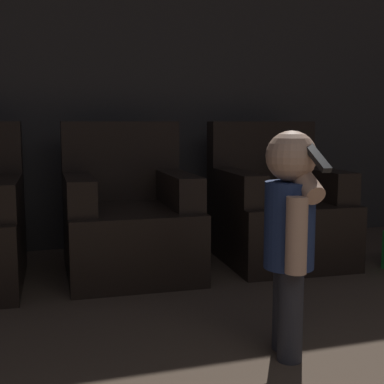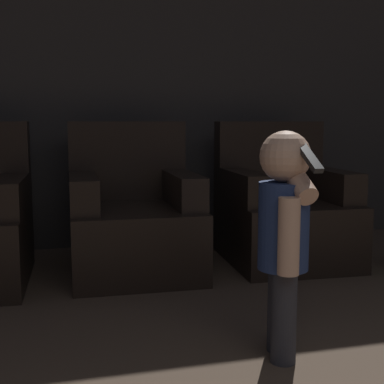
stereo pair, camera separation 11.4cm
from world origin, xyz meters
name	(u,v)px [view 2 (the right image)]	position (x,y,z in m)	size (l,w,h in m)	color
wall_back	(143,72)	(0.00, 4.50, 1.30)	(8.40, 0.05, 2.60)	#33302D
armchair_middle	(133,220)	(-0.20, 3.76, 0.32)	(0.80, 0.89, 0.93)	black
armchair_right	(283,213)	(0.82, 3.76, 0.32)	(0.81, 0.91, 0.93)	black
person_toddler	(285,226)	(0.17, 2.34, 0.53)	(0.20, 0.35, 0.90)	#28282D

